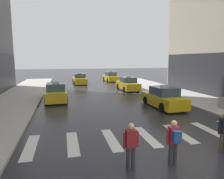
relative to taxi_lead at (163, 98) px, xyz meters
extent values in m
plane|color=#26262B|center=(-3.75, -8.60, -0.72)|extent=(160.00, 160.00, 0.00)
cube|color=silver|center=(-9.15, -5.60, -0.72)|extent=(0.50, 2.80, 0.01)
cube|color=silver|center=(-7.35, -5.60, -0.72)|extent=(0.50, 2.80, 0.01)
cube|color=silver|center=(-5.55, -5.60, -0.72)|extent=(0.50, 2.80, 0.01)
cube|color=silver|center=(-3.75, -5.60, -0.72)|extent=(0.50, 2.80, 0.01)
cube|color=silver|center=(-1.95, -5.60, -0.72)|extent=(0.50, 2.80, 0.01)
cube|color=silver|center=(-0.15, -5.60, -0.72)|extent=(0.50, 2.80, 0.01)
cube|color=yellow|center=(0.00, 0.02, -0.16)|extent=(2.04, 4.59, 0.84)
cube|color=#384C5B|center=(0.00, -0.08, 0.58)|extent=(1.71, 2.18, 0.64)
cube|color=silver|center=(0.00, -0.08, 0.99)|extent=(0.61, 0.27, 0.18)
cylinder|color=black|center=(-0.93, 1.32, -0.39)|extent=(0.26, 0.67, 0.66)
cylinder|color=black|center=(0.78, 1.42, -0.39)|extent=(0.26, 0.67, 0.66)
cylinder|color=black|center=(-0.78, -1.37, -0.39)|extent=(0.26, 0.67, 0.66)
cylinder|color=black|center=(0.93, -1.28, -0.39)|extent=(0.26, 0.67, 0.66)
cube|color=#F2EAB2|center=(-0.75, 2.26, -0.12)|extent=(0.20, 0.05, 0.14)
cube|color=#F2EAB2|center=(0.51, 2.32, -0.12)|extent=(0.20, 0.05, 0.14)
cube|color=gold|center=(-8.37, 4.65, -0.16)|extent=(1.95, 4.56, 0.84)
cube|color=#384C5B|center=(-8.37, 4.55, 0.58)|extent=(1.67, 2.15, 0.64)
cube|color=silver|center=(-8.37, 4.55, 0.99)|extent=(0.61, 0.26, 0.18)
cylinder|color=black|center=(-9.27, 5.97, -0.39)|extent=(0.24, 0.67, 0.66)
cylinder|color=black|center=(-7.56, 6.03, -0.39)|extent=(0.24, 0.67, 0.66)
cylinder|color=black|center=(-9.18, 3.27, -0.39)|extent=(0.24, 0.67, 0.66)
cylinder|color=black|center=(-7.47, 3.33, -0.39)|extent=(0.24, 0.67, 0.66)
cube|color=#F2EAB2|center=(-9.07, 6.90, -0.12)|extent=(0.20, 0.05, 0.14)
cube|color=#F2EAB2|center=(-7.81, 6.94, -0.12)|extent=(0.20, 0.05, 0.14)
cube|color=gold|center=(0.07, 9.58, -0.16)|extent=(1.91, 4.54, 0.84)
cube|color=#384C5B|center=(0.07, 9.48, 0.58)|extent=(1.65, 2.14, 0.64)
cube|color=silver|center=(0.07, 9.48, 0.99)|extent=(0.61, 0.25, 0.18)
cylinder|color=black|center=(-0.82, 10.91, -0.39)|extent=(0.24, 0.67, 0.66)
cylinder|color=black|center=(0.89, 10.95, -0.39)|extent=(0.24, 0.67, 0.66)
cylinder|color=black|center=(-0.75, 8.21, -0.39)|extent=(0.24, 0.67, 0.66)
cylinder|color=black|center=(0.96, 8.25, -0.39)|extent=(0.24, 0.67, 0.66)
cube|color=#F2EAB2|center=(-0.61, 11.84, -0.12)|extent=(0.20, 0.04, 0.14)
cube|color=#F2EAB2|center=(0.65, 11.87, -0.12)|extent=(0.20, 0.04, 0.14)
cube|color=gold|center=(-5.25, 17.33, -0.16)|extent=(1.94, 4.56, 0.84)
cube|color=#384C5B|center=(-5.24, 17.23, 0.58)|extent=(1.67, 2.15, 0.64)
cube|color=silver|center=(-5.24, 17.23, 0.99)|extent=(0.61, 0.26, 0.18)
cylinder|color=black|center=(-6.15, 18.66, -0.39)|extent=(0.24, 0.67, 0.66)
cylinder|color=black|center=(-4.44, 18.71, -0.39)|extent=(0.24, 0.67, 0.66)
cylinder|color=black|center=(-6.06, 15.96, -0.39)|extent=(0.24, 0.67, 0.66)
cylinder|color=black|center=(-4.35, 16.01, -0.39)|extent=(0.24, 0.67, 0.66)
cube|color=#F2EAB2|center=(-5.95, 19.58, -0.12)|extent=(0.20, 0.05, 0.14)
cube|color=#F2EAB2|center=(-4.69, 19.62, -0.12)|extent=(0.20, 0.05, 0.14)
cube|color=yellow|center=(0.32, 20.23, -0.16)|extent=(2.01, 4.58, 0.84)
cube|color=#384C5B|center=(0.32, 20.13, 0.58)|extent=(1.70, 2.17, 0.64)
cube|color=silver|center=(0.32, 20.13, 0.99)|extent=(0.61, 0.27, 0.18)
cylinder|color=black|center=(-0.60, 21.54, -0.39)|extent=(0.25, 0.67, 0.66)
cylinder|color=black|center=(1.11, 21.62, -0.39)|extent=(0.25, 0.67, 0.66)
cylinder|color=black|center=(-0.47, 18.84, -0.39)|extent=(0.25, 0.67, 0.66)
cylinder|color=black|center=(1.24, 18.92, -0.39)|extent=(0.25, 0.67, 0.66)
cube|color=#F2EAB2|center=(-0.42, 22.47, -0.12)|extent=(0.20, 0.05, 0.14)
cube|color=#F2EAB2|center=(0.84, 22.53, -0.12)|extent=(0.20, 0.05, 0.14)
cylinder|color=#333338|center=(-4.03, -8.41, -0.31)|extent=(0.14, 0.14, 0.82)
cylinder|color=#333338|center=(-3.85, -8.41, -0.31)|extent=(0.14, 0.14, 0.82)
cube|color=maroon|center=(-3.94, -8.41, 0.40)|extent=(0.36, 0.24, 0.60)
sphere|color=tan|center=(-3.94, -8.41, 0.82)|extent=(0.22, 0.22, 0.22)
cylinder|color=maroon|center=(-4.17, -8.41, 0.35)|extent=(0.09, 0.09, 0.55)
cylinder|color=maroon|center=(-3.71, -8.41, 0.35)|extent=(0.09, 0.09, 0.55)
cube|color=#264C8C|center=(-3.94, -8.63, 0.42)|extent=(0.28, 0.18, 0.40)
cylinder|color=#473D33|center=(-1.50, -7.94, -0.31)|extent=(0.14, 0.14, 0.82)
cube|color=black|center=(-1.41, -7.94, 0.40)|extent=(0.36, 0.24, 0.60)
cylinder|color=black|center=(-1.64, -7.94, 0.35)|extent=(0.09, 0.09, 0.55)
cylinder|color=#333338|center=(-5.60, -8.37, -0.31)|extent=(0.14, 0.14, 0.82)
cylinder|color=#333338|center=(-5.42, -8.37, -0.31)|extent=(0.14, 0.14, 0.82)
cube|color=maroon|center=(-5.51, -8.37, 0.40)|extent=(0.36, 0.24, 0.60)
sphere|color=beige|center=(-5.51, -8.37, 0.82)|extent=(0.22, 0.22, 0.22)
cylinder|color=maroon|center=(-5.74, -8.37, 0.35)|extent=(0.09, 0.09, 0.55)
cylinder|color=maroon|center=(-5.28, -8.37, 0.35)|extent=(0.09, 0.09, 0.55)
camera|label=1|loc=(-7.65, -14.69, 3.03)|focal=33.11mm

